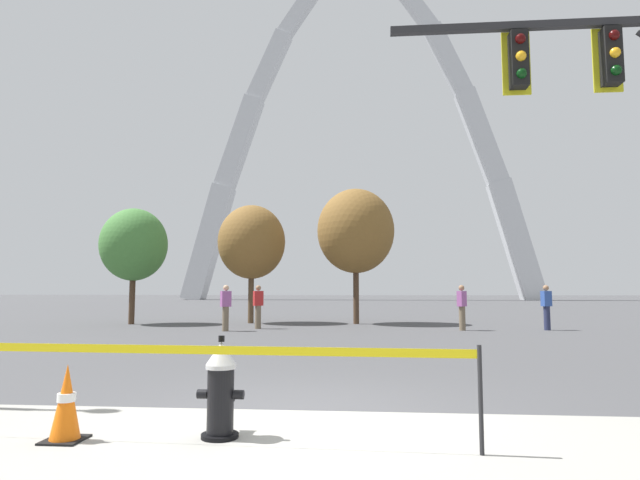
{
  "coord_description": "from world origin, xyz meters",
  "views": [
    {
      "loc": [
        0.75,
        -6.19,
        1.45
      ],
      "look_at": [
        -0.2,
        5.0,
        2.5
      ],
      "focal_mm": 29.47,
      "sensor_mm": 36.0,
      "label": 1
    }
  ],
  "objects_px": {
    "fire_hydrant": "(221,390)",
    "pedestrian_walking_right": "(462,307)",
    "pedestrian_walking_left": "(258,306)",
    "pedestrian_standing_center": "(547,307)",
    "monument_arch": "(358,147)",
    "pedestrian_near_trees": "(226,307)",
    "traffic_cone_by_hydrant": "(66,403)"
  },
  "relations": [
    {
      "from": "fire_hydrant",
      "to": "pedestrian_standing_center",
      "type": "bearing_deg",
      "value": 61.06
    },
    {
      "from": "pedestrian_walking_left",
      "to": "pedestrian_walking_right",
      "type": "distance_m",
      "value": 7.33
    },
    {
      "from": "pedestrian_standing_center",
      "to": "pedestrian_walking_right",
      "type": "distance_m",
      "value": 3.03
    },
    {
      "from": "fire_hydrant",
      "to": "traffic_cone_by_hydrant",
      "type": "distance_m",
      "value": 1.47
    },
    {
      "from": "fire_hydrant",
      "to": "pedestrian_walking_left",
      "type": "distance_m",
      "value": 14.22
    },
    {
      "from": "fire_hydrant",
      "to": "pedestrian_near_trees",
      "type": "height_order",
      "value": "pedestrian_near_trees"
    },
    {
      "from": "pedestrian_near_trees",
      "to": "pedestrian_walking_left",
      "type": "bearing_deg",
      "value": 52.55
    },
    {
      "from": "pedestrian_standing_center",
      "to": "pedestrian_near_trees",
      "type": "height_order",
      "value": "same"
    },
    {
      "from": "fire_hydrant",
      "to": "pedestrian_walking_right",
      "type": "bearing_deg",
      "value": 70.74
    },
    {
      "from": "pedestrian_standing_center",
      "to": "pedestrian_near_trees",
      "type": "bearing_deg",
      "value": -173.04
    },
    {
      "from": "pedestrian_walking_left",
      "to": "pedestrian_walking_right",
      "type": "xyz_separation_m",
      "value": [
        7.33,
        -0.16,
        0.0
      ]
    },
    {
      "from": "pedestrian_walking_left",
      "to": "pedestrian_walking_right",
      "type": "relative_size",
      "value": 1.0
    },
    {
      "from": "monument_arch",
      "to": "pedestrian_walking_left",
      "type": "relative_size",
      "value": 30.43
    },
    {
      "from": "fire_hydrant",
      "to": "traffic_cone_by_hydrant",
      "type": "relative_size",
      "value": 1.36
    },
    {
      "from": "monument_arch",
      "to": "pedestrian_walking_right",
      "type": "height_order",
      "value": "monument_arch"
    },
    {
      "from": "pedestrian_near_trees",
      "to": "pedestrian_walking_right",
      "type": "bearing_deg",
      "value": 7.02
    },
    {
      "from": "fire_hydrant",
      "to": "pedestrian_near_trees",
      "type": "relative_size",
      "value": 0.62
    },
    {
      "from": "fire_hydrant",
      "to": "pedestrian_walking_right",
      "type": "xyz_separation_m",
      "value": [
        4.83,
        13.83,
        0.35
      ]
    },
    {
      "from": "pedestrian_walking_right",
      "to": "fire_hydrant",
      "type": "bearing_deg",
      "value": -109.26
    },
    {
      "from": "traffic_cone_by_hydrant",
      "to": "pedestrian_walking_right",
      "type": "height_order",
      "value": "pedestrian_walking_right"
    },
    {
      "from": "monument_arch",
      "to": "pedestrian_standing_center",
      "type": "height_order",
      "value": "monument_arch"
    },
    {
      "from": "monument_arch",
      "to": "pedestrian_near_trees",
      "type": "height_order",
      "value": "monument_arch"
    },
    {
      "from": "monument_arch",
      "to": "pedestrian_standing_center",
      "type": "distance_m",
      "value": 55.68
    },
    {
      "from": "pedestrian_walking_right",
      "to": "pedestrian_walking_left",
      "type": "bearing_deg",
      "value": 178.73
    },
    {
      "from": "pedestrian_walking_left",
      "to": "pedestrian_standing_center",
      "type": "relative_size",
      "value": 1.0
    },
    {
      "from": "pedestrian_walking_right",
      "to": "pedestrian_near_trees",
      "type": "height_order",
      "value": "same"
    },
    {
      "from": "pedestrian_walking_left",
      "to": "pedestrian_walking_right",
      "type": "height_order",
      "value": "same"
    },
    {
      "from": "pedestrian_walking_left",
      "to": "pedestrian_standing_center",
      "type": "bearing_deg",
      "value": 1.09
    },
    {
      "from": "monument_arch",
      "to": "pedestrian_near_trees",
      "type": "relative_size",
      "value": 30.43
    },
    {
      "from": "pedestrian_walking_right",
      "to": "pedestrian_near_trees",
      "type": "bearing_deg",
      "value": -172.98
    },
    {
      "from": "pedestrian_walking_right",
      "to": "pedestrian_near_trees",
      "type": "relative_size",
      "value": 1.0
    },
    {
      "from": "fire_hydrant",
      "to": "traffic_cone_by_hydrant",
      "type": "bearing_deg",
      "value": -170.75
    }
  ]
}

